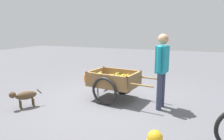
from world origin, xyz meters
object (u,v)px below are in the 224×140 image
(fruit_cart, at_px, (114,82))
(vendor_person, at_px, (162,65))
(dog, at_px, (24,96))
(plastic_bucket, at_px, (88,78))

(fruit_cart, xyz_separation_m, vendor_person, (-1.14, 0.16, 0.51))
(vendor_person, distance_m, dog, 3.02)
(fruit_cart, distance_m, vendor_person, 1.26)
(fruit_cart, height_order, vendor_person, vendor_person)
(vendor_person, bearing_deg, dog, 20.97)
(dog, bearing_deg, fruit_cart, -142.97)
(vendor_person, relative_size, dog, 2.75)
(fruit_cart, distance_m, dog, 2.02)
(dog, relative_size, plastic_bucket, 2.34)
(vendor_person, distance_m, plastic_bucket, 3.00)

